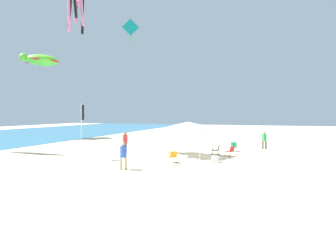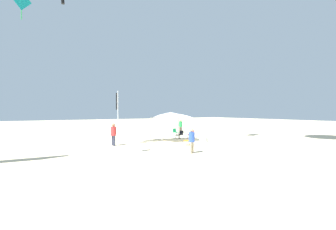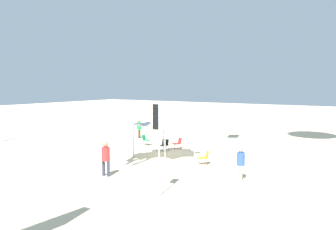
# 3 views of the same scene
# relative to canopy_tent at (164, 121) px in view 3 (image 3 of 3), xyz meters

# --- Properties ---
(ground) EXTENTS (120.00, 120.00, 0.10)m
(ground) POSITION_rel_canopy_tent_xyz_m (0.62, -1.92, -2.49)
(ground) COLOR beige
(canopy_tent) EXTENTS (3.26, 3.40, 2.72)m
(canopy_tent) POSITION_rel_canopy_tent_xyz_m (0.00, 0.00, 0.00)
(canopy_tent) COLOR #B7B7BC
(canopy_tent) RESTS_ON ground
(folding_chair_near_cooler) EXTENTS (0.64, 0.72, 0.82)m
(folding_chair_near_cooler) POSITION_rel_canopy_tent_xyz_m (1.32, -2.00, -1.97)
(folding_chair_near_cooler) COLOR black
(folding_chair_near_cooler) RESTS_ON ground
(folding_chair_facing_ocean) EXTENTS (0.78, 0.81, 0.82)m
(folding_chair_facing_ocean) POSITION_rel_canopy_tent_xyz_m (0.89, -3.14, -1.97)
(folding_chair_facing_ocean) COLOR black
(folding_chair_facing_ocean) RESTS_ON ground
(folding_chair_right_of_tent) EXTENTS (0.81, 0.79, 0.82)m
(folding_chair_right_of_tent) POSITION_rel_canopy_tent_xyz_m (-3.14, 0.31, -1.97)
(folding_chair_right_of_tent) COLOR black
(folding_chair_right_of_tent) RESTS_ON ground
(folding_chair_left_of_tent) EXTENTS (0.70, 0.62, 0.82)m
(folding_chair_left_of_tent) POSITION_rel_canopy_tent_xyz_m (3.88, -3.14, -1.97)
(folding_chair_left_of_tent) COLOR black
(folding_chair_left_of_tent) RESTS_ON ground
(cooler_box) EXTENTS (0.71, 0.57, 0.40)m
(cooler_box) POSITION_rel_canopy_tent_xyz_m (-1.90, -2.38, -2.24)
(cooler_box) COLOR white
(cooler_box) RESTS_ON ground
(banner_flag) EXTENTS (0.36, 0.06, 4.11)m
(banner_flag) POSITION_rel_canopy_tent_xyz_m (-4.26, 6.86, 0.03)
(banner_flag) COLOR silver
(banner_flag) RESTS_ON ground
(person_near_umbrella) EXTENTS (0.41, 0.43, 1.72)m
(person_near_umbrella) POSITION_rel_canopy_tent_xyz_m (6.52, -5.72, -1.43)
(person_near_umbrella) COLOR brown
(person_near_umbrella) RESTS_ON ground
(person_by_tent) EXTENTS (0.49, 0.43, 1.82)m
(person_by_tent) POSITION_rel_canopy_tent_xyz_m (-0.02, 5.60, -1.37)
(person_by_tent) COLOR #33384C
(person_by_tent) RESTS_ON ground
(person_beachcomber) EXTENTS (0.40, 0.41, 1.66)m
(person_beachcomber) POSITION_rel_canopy_tent_xyz_m (-6.27, 2.41, -1.46)
(person_beachcomber) COLOR #C6B28C
(person_beachcomber) RESTS_ON ground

